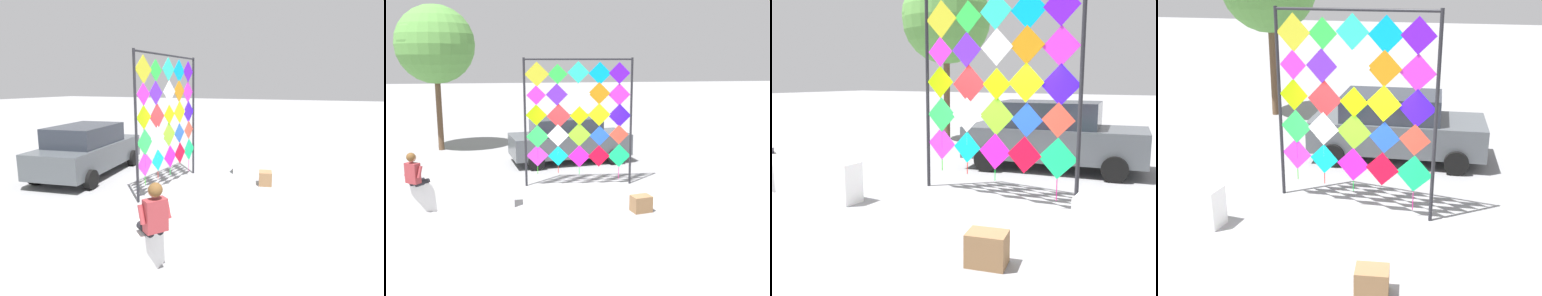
{
  "view_description": "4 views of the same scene",
  "coord_description": "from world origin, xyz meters",
  "views": [
    {
      "loc": [
        -8.73,
        -3.13,
        3.06
      ],
      "look_at": [
        0.07,
        0.54,
        1.22
      ],
      "focal_mm": 30.87,
      "sensor_mm": 36.0,
      "label": 1
    },
    {
      "loc": [
        -2.05,
        -11.94,
        3.9
      ],
      "look_at": [
        -0.13,
        0.52,
        1.33
      ],
      "focal_mm": 41.21,
      "sensor_mm": 36.0,
      "label": 2
    },
    {
      "loc": [
        3.4,
        -5.74,
        2.26
      ],
      "look_at": [
        -0.26,
        0.53,
        1.06
      ],
      "focal_mm": 38.65,
      "sensor_mm": 36.0,
      "label": 3
    },
    {
      "loc": [
        2.84,
        -7.0,
        4.19
      ],
      "look_at": [
        0.17,
        0.6,
        1.48
      ],
      "focal_mm": 43.71,
      "sensor_mm": 36.0,
      "label": 4
    }
  ],
  "objects": [
    {
      "name": "ground",
      "position": [
        0.0,
        0.0,
        0.0
      ],
      "size": [
        120.0,
        120.0,
        0.0
      ],
      "primitive_type": "plane",
      "color": "gray"
    },
    {
      "name": "plaza_ledge_left",
      "position": [
        -4.25,
        -0.42,
        0.38
      ],
      "size": [
        4.46,
        0.45,
        0.76
      ],
      "primitive_type": "cube",
      "color": "white",
      "rests_on": "ground"
    },
    {
      "name": "plaza_ledge_right",
      "position": [
        4.25,
        -0.42,
        0.38
      ],
      "size": [
        4.46,
        0.45,
        0.76
      ],
      "primitive_type": "cube",
      "color": "white",
      "rests_on": "ground"
    },
    {
      "name": "kite_display_rack",
      "position": [
        0.0,
        1.25,
        2.25
      ],
      "size": [
        3.31,
        0.3,
        3.92
      ],
      "color": "#232328",
      "rests_on": "ground"
    },
    {
      "name": "seated_vendor",
      "position": [
        -4.45,
        -0.66,
        0.96
      ],
      "size": [
        0.71,
        0.77,
        1.61
      ],
      "color": "black",
      "rests_on": "ground"
    },
    {
      "name": "parked_car",
      "position": [
        0.1,
        4.42,
        0.87
      ],
      "size": [
        4.66,
        2.65,
        1.72
      ],
      "color": "#4C5156",
      "rests_on": "ground"
    },
    {
      "name": "cardboard_box_large",
      "position": [
        1.22,
        -1.44,
        0.21
      ],
      "size": [
        0.56,
        0.47,
        0.42
      ],
      "primitive_type": "cube",
      "rotation": [
        0.0,
        0.0,
        0.21
      ],
      "color": "olive",
      "rests_on": "ground"
    },
    {
      "name": "tree_broadleaf",
      "position": [
        -5.14,
        7.39,
        4.48
      ],
      "size": [
        3.24,
        3.24,
        6.08
      ],
      "color": "brown",
      "rests_on": "ground"
    }
  ]
}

